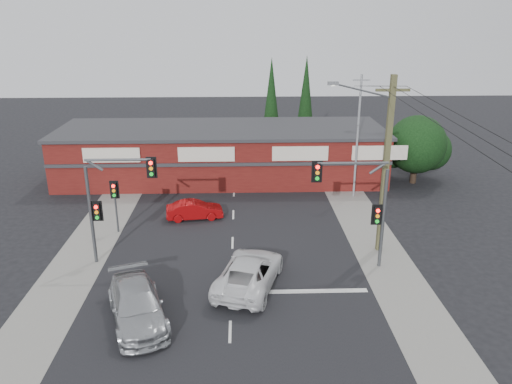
{
  "coord_description": "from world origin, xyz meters",
  "views": [
    {
      "loc": [
        0.53,
        -22.94,
        12.95
      ],
      "look_at": [
        1.37,
        3.0,
        3.65
      ],
      "focal_mm": 35.0,
      "sensor_mm": 36.0,
      "label": 1
    }
  ],
  "objects_px": {
    "red_sedan": "(195,210)",
    "utility_pole": "(384,160)",
    "white_suv": "(249,272)",
    "shop_building": "(222,153)",
    "silver_suv": "(137,305)"
  },
  "relations": [
    {
      "from": "silver_suv",
      "to": "utility_pole",
      "type": "distance_m",
      "value": 14.91
    },
    {
      "from": "silver_suv",
      "to": "red_sedan",
      "type": "relative_size",
      "value": 1.45
    },
    {
      "from": "white_suv",
      "to": "utility_pole",
      "type": "xyz_separation_m",
      "value": [
        7.46,
        3.84,
        4.61
      ]
    },
    {
      "from": "white_suv",
      "to": "red_sedan",
      "type": "relative_size",
      "value": 1.51
    },
    {
      "from": "silver_suv",
      "to": "utility_pole",
      "type": "xyz_separation_m",
      "value": [
        12.49,
        6.69,
        4.61
      ]
    },
    {
      "from": "red_sedan",
      "to": "utility_pole",
      "type": "height_order",
      "value": "utility_pole"
    },
    {
      "from": "white_suv",
      "to": "shop_building",
      "type": "xyz_separation_m",
      "value": [
        -1.9,
        17.84,
        1.35
      ]
    },
    {
      "from": "red_sedan",
      "to": "shop_building",
      "type": "distance_m",
      "value": 9.21
    },
    {
      "from": "red_sedan",
      "to": "utility_pole",
      "type": "bearing_deg",
      "value": -122.49
    },
    {
      "from": "red_sedan",
      "to": "shop_building",
      "type": "xyz_separation_m",
      "value": [
        1.57,
        8.95,
        1.52
      ]
    },
    {
      "from": "red_sedan",
      "to": "shop_building",
      "type": "bearing_deg",
      "value": -17.62
    },
    {
      "from": "shop_building",
      "to": "utility_pole",
      "type": "relative_size",
      "value": 2.73
    },
    {
      "from": "silver_suv",
      "to": "white_suv",
      "type": "bearing_deg",
      "value": 10.43
    },
    {
      "from": "shop_building",
      "to": "red_sedan",
      "type": "bearing_deg",
      "value": -99.95
    },
    {
      "from": "silver_suv",
      "to": "red_sedan",
      "type": "height_order",
      "value": "silver_suv"
    }
  ]
}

